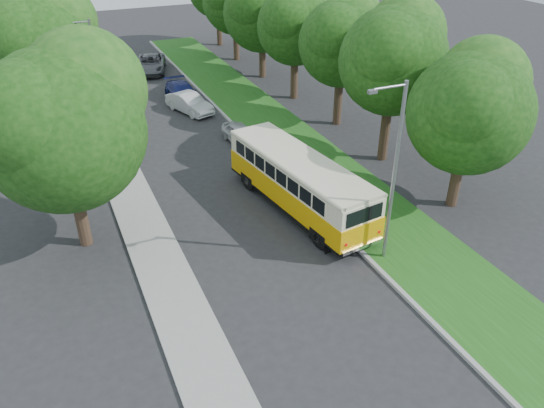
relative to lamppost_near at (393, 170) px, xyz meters
name	(u,v)px	position (x,y,z in m)	size (l,w,h in m)	color
ground	(271,251)	(-4.21, 2.50, -4.37)	(120.00, 120.00, 0.00)	#252527
curb	(294,185)	(-0.61, 7.50, -4.29)	(0.20, 70.00, 0.15)	gray
grass_verge	(332,177)	(1.74, 7.50, -4.30)	(4.50, 70.00, 0.13)	#1D5316
sidewalk	(141,219)	(-9.01, 7.50, -4.31)	(2.20, 70.00, 0.12)	gray
treeline	(206,28)	(-1.06, 20.49, 1.56)	(24.27, 41.91, 9.46)	#332319
lamppost_near	(393,170)	(0.00, 0.00, 0.00)	(1.71, 0.16, 8.00)	gray
lamppost_far	(97,76)	(-8.91, 18.50, -0.25)	(1.71, 0.16, 7.50)	gray
warning_sign	(117,135)	(-8.71, 14.48, -2.66)	(0.56, 0.10, 2.50)	gray
vintage_bus	(299,184)	(-1.47, 5.25, -2.91)	(2.53, 9.82, 2.92)	#F2AB07
car_silver	(241,135)	(-1.21, 14.05, -3.76)	(1.44, 3.57, 1.22)	silver
car_white	(189,103)	(-2.61, 20.75, -3.68)	(1.46, 4.18, 1.38)	silver
car_blue	(183,93)	(-2.46, 23.09, -3.67)	(1.95, 4.81, 1.40)	navy
car_grey	(151,64)	(-2.92, 31.82, -3.64)	(2.43, 5.26, 1.46)	#55575C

